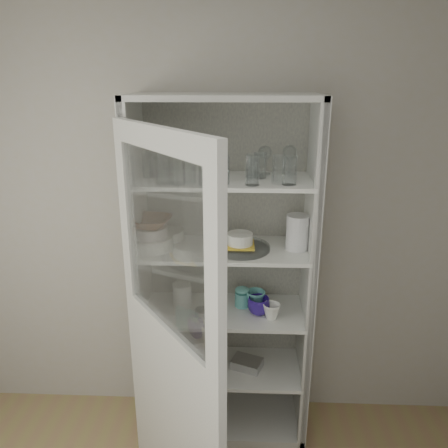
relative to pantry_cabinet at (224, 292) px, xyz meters
The scene contains 36 objects.
wall_back 0.44m from the pantry_cabinet, 140.87° to the left, with size 3.60×0.02×2.60m, color #A6A08D.
pantry_cabinet is the anchor object (origin of this frame).
cupboard_door 0.69m from the pantry_cabinet, 109.68° to the right, with size 0.57×0.75×2.00m.
tumbler_0 0.88m from the pantry_cabinet, 146.29° to the right, with size 0.08×0.08×0.16m, color silver.
tumbler_1 0.83m from the pantry_cabinet, 131.92° to the right, with size 0.07×0.07×0.13m, color silver.
tumbler_2 0.85m from the pantry_cabinet, 136.37° to the right, with size 0.07×0.07×0.14m, color silver.
tumbler_3 0.82m from the pantry_cabinet, 112.08° to the right, with size 0.07×0.07×0.14m, color silver.
tumbler_4 0.84m from the pantry_cabinet, 54.95° to the right, with size 0.07×0.07×0.14m, color silver.
tumbler_5 0.88m from the pantry_cabinet, 30.12° to the right, with size 0.07×0.07×0.15m, color silver.
tumbler_6 0.86m from the pantry_cabinet, 31.24° to the right, with size 0.07×0.07×0.14m, color silver.
tumbler_7 0.89m from the pantry_cabinet, behind, with size 0.07×0.07×0.13m, color silver.
tumbler_8 0.87m from the pantry_cabinet, behind, with size 0.07×0.07×0.14m, color silver.
tumbler_9 0.80m from the pantry_cabinet, 129.64° to the right, with size 0.07×0.07×0.14m, color silver.
tumbler_10 0.80m from the pantry_cabinet, 14.51° to the right, with size 0.06×0.06×0.13m, color silver.
tumbler_11 0.81m from the pantry_cabinet, 14.40° to the right, with size 0.07×0.07×0.14m, color silver.
goblet_0 0.90m from the pantry_cabinet, behind, with size 0.08×0.08×0.17m, color silver, non-canonical shape.
goblet_1 0.81m from the pantry_cabinet, behind, with size 0.08×0.08×0.18m, color silver, non-canonical shape.
goblet_2 0.84m from the pantry_cabinet, 11.59° to the left, with size 0.08×0.08×0.18m, color silver, non-canonical shape.
goblet_3 0.89m from the pantry_cabinet, ahead, with size 0.08×0.08×0.18m, color silver, non-canonical shape.
plate_stack_front 0.55m from the pantry_cabinet, 166.21° to the right, with size 0.25×0.25×0.07m, color white.
plate_stack_back 0.50m from the pantry_cabinet, behind, with size 0.21×0.21×0.06m, color white.
cream_bowl 0.60m from the pantry_cabinet, 166.21° to the right, with size 0.19×0.19×0.06m, color beige.
terracotta_bowl 0.64m from the pantry_cabinet, 166.21° to the right, with size 0.23×0.23×0.06m, color brown.
glass_platter 0.35m from the pantry_cabinet, 45.43° to the right, with size 0.34×0.34×0.02m, color silver.
yellow_trivet 0.37m from the pantry_cabinet, 45.43° to the right, with size 0.16×0.16×0.01m, color yellow.
white_ramekin 0.40m from the pantry_cabinet, 45.43° to the right, with size 0.14×0.14×0.06m, color white.
grey_bowl_stack 0.59m from the pantry_cabinet, 10.80° to the right, with size 0.13×0.13×0.20m, color silver.
mug_blue 0.23m from the pantry_cabinet, 28.02° to the right, with size 0.13×0.13×0.10m, color navy.
mug_teal 0.19m from the pantry_cabinet, 12.29° to the right, with size 0.12×0.12×0.11m, color teal.
mug_white 0.32m from the pantry_cabinet, 30.26° to the right, with size 0.10×0.10×0.09m, color white.
teal_jar 0.11m from the pantry_cabinet, 11.86° to the right, with size 0.09×0.09×0.11m.
measuring_cups 0.19m from the pantry_cabinet, 129.53° to the right, with size 0.09×0.09×0.04m, color silver.
white_canister 0.26m from the pantry_cabinet, behind, with size 0.11×0.11×0.14m, color white.
cream_dish 0.47m from the pantry_cabinet, 159.83° to the right, with size 0.23×0.23×0.07m, color beige.
tin_box 0.48m from the pantry_cabinet, 28.87° to the right, with size 0.18×0.13×0.05m, color #B5B5B5.
tumbler_12 0.82m from the pantry_cabinet, 90.74° to the right, with size 0.07×0.07×0.15m, color silver.
Camera 1 is at (0.30, -1.04, 2.18)m, focal length 35.00 mm.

